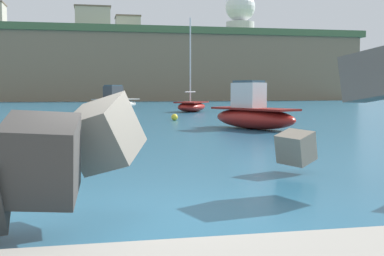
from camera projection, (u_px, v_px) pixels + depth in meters
name	position (u px, v px, depth m)	size (l,w,h in m)	color
ground_plane	(134.00, 221.00, 7.76)	(400.00, 400.00, 0.00)	#235B7A
breakwater_jetty	(243.00, 136.00, 8.96)	(30.16, 6.38, 2.88)	#4C4944
boat_near_left	(116.00, 102.00, 49.81)	(5.36, 5.16, 2.48)	beige
boat_near_centre	(192.00, 106.00, 45.20)	(4.01, 4.53, 8.39)	maroon
boat_near_right	(253.00, 114.00, 25.81)	(3.96, 5.61, 2.51)	maroon
mooring_buoy_middle	(175.00, 117.00, 32.73)	(0.44, 0.44, 0.44)	yellow
headland_bluff	(87.00, 67.00, 97.97)	(102.03, 30.75, 12.94)	#847056
radar_dome	(240.00, 15.00, 106.62)	(6.35, 6.35, 9.82)	silver
station_building_west	(93.00, 21.00, 99.47)	(7.17, 4.24, 5.57)	#B2ADA3
station_building_central	(128.00, 28.00, 107.44)	(5.35, 5.77, 4.76)	#B2ADA3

